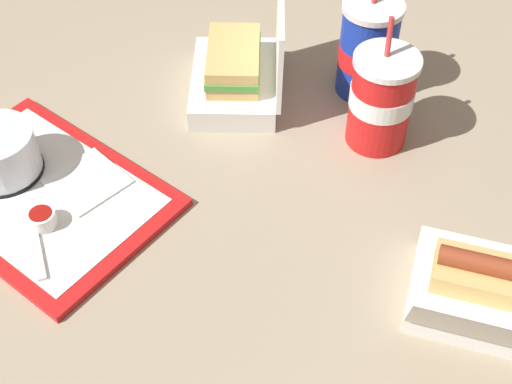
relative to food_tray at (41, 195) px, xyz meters
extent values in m
plane|color=gray|center=(-0.31, -0.17, -0.01)|extent=(3.20, 3.20, 0.00)
cube|color=red|center=(0.00, 0.00, 0.00)|extent=(0.37, 0.26, 0.01)
cube|color=white|center=(0.00, 0.00, 0.01)|extent=(0.33, 0.22, 0.00)
cylinder|color=black|center=(0.08, 0.00, 0.01)|extent=(0.12, 0.12, 0.01)
cylinder|color=#BC7084|center=(0.08, 0.00, 0.04)|extent=(0.09, 0.09, 0.05)
cylinder|color=white|center=(-0.05, 0.04, 0.02)|extent=(0.04, 0.04, 0.02)
cylinder|color=#9E140F|center=(-0.05, 0.04, 0.03)|extent=(0.03, 0.03, 0.01)
cube|color=white|center=(-0.04, -0.06, 0.01)|extent=(0.11, 0.11, 0.00)
cube|color=white|center=(-0.08, 0.07, 0.01)|extent=(0.10, 0.07, 0.00)
cube|color=white|center=(-0.60, -0.24, 0.01)|extent=(0.24, 0.21, 0.04)
cube|color=white|center=(-0.64, -0.13, 0.10)|extent=(0.21, 0.14, 0.14)
cube|color=tan|center=(-0.60, -0.24, 0.05)|extent=(0.17, 0.12, 0.03)
cylinder|color=brown|center=(-0.60, -0.24, 0.07)|extent=(0.15, 0.08, 0.03)
cylinder|color=yellow|center=(-0.60, -0.24, 0.08)|extent=(0.12, 0.05, 0.01)
cube|color=white|center=(-0.07, -0.37, 0.01)|extent=(0.24, 0.25, 0.04)
cube|color=white|center=(-0.13, -0.41, 0.10)|extent=(0.13, 0.17, 0.14)
cube|color=tan|center=(-0.07, -0.37, 0.04)|extent=(0.15, 0.17, 0.02)
cube|color=#4C933D|center=(-0.07, -0.37, 0.06)|extent=(0.16, 0.17, 0.01)
cube|color=tan|center=(-0.07, -0.37, 0.08)|extent=(0.15, 0.17, 0.02)
cylinder|color=#1938B7|center=(-0.24, -0.51, 0.07)|extent=(0.09, 0.09, 0.16)
cylinder|color=red|center=(-0.24, -0.51, 0.07)|extent=(0.10, 0.10, 0.03)
cylinder|color=white|center=(-0.24, -0.51, 0.16)|extent=(0.10, 0.10, 0.01)
cylinder|color=red|center=(-0.32, -0.42, 0.07)|extent=(0.10, 0.10, 0.15)
cylinder|color=white|center=(-0.32, -0.42, 0.08)|extent=(0.10, 0.10, 0.03)
cylinder|color=white|center=(-0.32, -0.42, 0.15)|extent=(0.10, 0.10, 0.01)
cylinder|color=red|center=(-0.31, -0.43, 0.18)|extent=(0.01, 0.01, 0.06)
camera|label=1|loc=(-0.69, 0.36, 0.78)|focal=50.00mm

